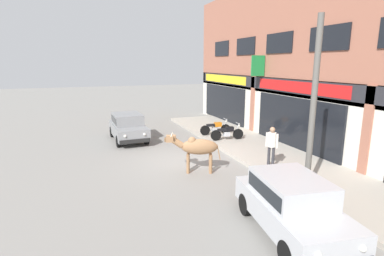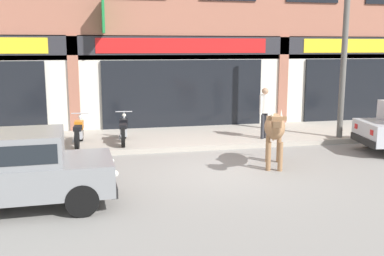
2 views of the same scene
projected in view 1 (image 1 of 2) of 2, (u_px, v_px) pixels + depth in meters
The scene contains 10 objects.
ground_plane at pixel (185, 163), 12.72m from camera, with size 90.00×90.00×0.00m, color gray.
sidewalk at pixel (264, 152), 14.04m from camera, with size 19.00×3.43×0.15m, color #A8A093.
shop_building at pixel (304, 65), 13.87m from camera, with size 23.00×1.40×8.55m.
cow at pixel (197, 147), 11.43m from camera, with size 1.07×2.04×1.61m.
car_0 at pixel (128, 126), 16.26m from camera, with size 3.66×1.72×1.46m.
car_1 at pixel (291, 203), 7.31m from camera, with size 3.76×2.10×1.46m.
motorcycle_0 at pixel (216, 128), 17.02m from camera, with size 0.52×1.81×0.88m.
motorcycle_1 at pixel (227, 133), 15.84m from camera, with size 0.52×1.81×0.88m.
pedestrian at pixel (272, 142), 11.60m from camera, with size 0.42×0.32×1.60m.
utility_pole at pixel (313, 108), 8.89m from camera, with size 0.18×0.18×5.37m, color #595651.
Camera 1 is at (11.44, -3.97, 4.16)m, focal length 28.00 mm.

